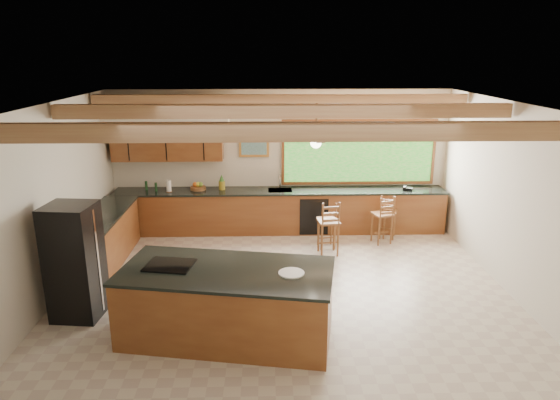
{
  "coord_description": "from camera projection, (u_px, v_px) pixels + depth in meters",
  "views": [
    {
      "loc": [
        -0.28,
        -7.3,
        3.74
      ],
      "look_at": [
        -0.06,
        0.8,
        1.33
      ],
      "focal_mm": 32.0,
      "sensor_mm": 36.0,
      "label": 1
    }
  ],
  "objects": [
    {
      "name": "ground",
      "position": [
        285.0,
        293.0,
        8.07
      ],
      "size": [
        7.2,
        7.2,
        0.0
      ],
      "primitive_type": "plane",
      "color": "beige",
      "rests_on": "ground"
    },
    {
      "name": "room_shell",
      "position": [
        274.0,
        150.0,
        8.06
      ],
      "size": [
        7.27,
        6.54,
        3.02
      ],
      "color": "beige",
      "rests_on": "ground"
    },
    {
      "name": "counter_run",
      "position": [
        241.0,
        216.0,
        10.33
      ],
      "size": [
        7.12,
        3.1,
        1.25
      ],
      "color": "brown",
      "rests_on": "ground"
    },
    {
      "name": "island",
      "position": [
        227.0,
        303.0,
        6.73
      ],
      "size": [
        3.0,
        1.79,
        1.0
      ],
      "rotation": [
        0.0,
        0.0,
        -0.17
      ],
      "color": "brown",
      "rests_on": "ground"
    },
    {
      "name": "refrigerator",
      "position": [
        75.0,
        262.0,
        7.15
      ],
      "size": [
        0.73,
        0.71,
        1.7
      ],
      "rotation": [
        0.0,
        0.0,
        -0.1
      ],
      "color": "black",
      "rests_on": "ground"
    },
    {
      "name": "bar_stool_a",
      "position": [
        327.0,
        221.0,
        9.74
      ],
      "size": [
        0.39,
        0.39,
        0.96
      ],
      "rotation": [
        0.0,
        0.0,
        0.15
      ],
      "color": "brown",
      "rests_on": "ground"
    },
    {
      "name": "bar_stool_b",
      "position": [
        329.0,
        223.0,
        9.39
      ],
      "size": [
        0.43,
        0.43,
        1.08
      ],
      "rotation": [
        0.0,
        0.0,
        0.12
      ],
      "color": "brown",
      "rests_on": "ground"
    },
    {
      "name": "bar_stool_c",
      "position": [
        383.0,
        216.0,
        9.98
      ],
      "size": [
        0.45,
        0.45,
        1.0
      ],
      "rotation": [
        0.0,
        0.0,
        0.3
      ],
      "color": "brown",
      "rests_on": "ground"
    },
    {
      "name": "bar_stool_d",
      "position": [
        389.0,
        213.0,
        10.27
      ],
      "size": [
        0.43,
        0.43,
        0.94
      ],
      "rotation": [
        0.0,
        0.0,
        -0.35
      ],
      "color": "brown",
      "rests_on": "ground"
    }
  ]
}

